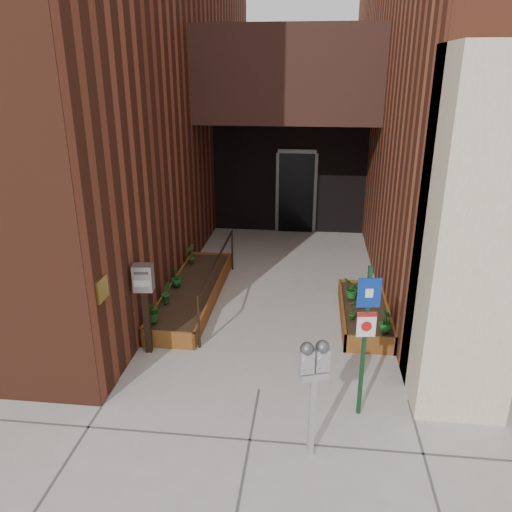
% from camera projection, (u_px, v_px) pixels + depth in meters
% --- Properties ---
extents(ground, '(80.00, 80.00, 0.00)m').
position_uv_depth(ground, '(259.00, 390.00, 6.83)').
color(ground, '#9E9991').
rests_on(ground, ground).
extents(architecture, '(20.00, 14.60, 10.00)m').
position_uv_depth(architecture, '(284.00, 30.00, 11.52)').
color(architecture, '#5F2A1B').
rests_on(architecture, ground).
extents(planter_left, '(0.90, 3.60, 0.30)m').
position_uv_depth(planter_left, '(193.00, 293.00, 9.46)').
color(planter_left, brown).
rests_on(planter_left, ground).
extents(planter_right, '(0.80, 2.20, 0.30)m').
position_uv_depth(planter_right, '(364.00, 314.00, 8.66)').
color(planter_right, brown).
rests_on(planter_right, ground).
extents(handrail, '(0.04, 3.34, 0.90)m').
position_uv_depth(handrail, '(218.00, 265.00, 9.15)').
color(handrail, black).
rests_on(handrail, ground).
extents(parking_meter, '(0.34, 0.22, 1.46)m').
position_uv_depth(parking_meter, '(314.00, 369.00, 5.31)').
color(parking_meter, '#B8B8BB').
rests_on(parking_meter, ground).
extents(sign_post, '(0.27, 0.08, 2.02)m').
position_uv_depth(sign_post, '(366.00, 327.00, 5.93)').
color(sign_post, '#13351C').
rests_on(sign_post, ground).
extents(payment_dropbox, '(0.31, 0.25, 1.45)m').
position_uv_depth(payment_dropbox, '(144.00, 290.00, 7.40)').
color(payment_dropbox, black).
rests_on(payment_dropbox, ground).
extents(shrub_left_a, '(0.41, 0.41, 0.36)m').
position_uv_depth(shrub_left_a, '(153.00, 311.00, 8.01)').
color(shrub_left_a, '#1A5518').
rests_on(shrub_left_a, planter_left).
extents(shrub_left_b, '(0.21, 0.21, 0.35)m').
position_uv_depth(shrub_left_b, '(166.00, 293.00, 8.68)').
color(shrub_left_b, '#1C6322').
rests_on(shrub_left_b, planter_left).
extents(shrub_left_c, '(0.27, 0.27, 0.35)m').
position_uv_depth(shrub_left_c, '(176.00, 277.00, 9.33)').
color(shrub_left_c, '#18551E').
rests_on(shrub_left_c, planter_left).
extents(shrub_left_d, '(0.29, 0.29, 0.41)m').
position_uv_depth(shrub_left_d, '(191.00, 253.00, 10.44)').
color(shrub_left_d, '#295E1A').
rests_on(shrub_left_d, planter_left).
extents(shrub_right_a, '(0.21, 0.21, 0.36)m').
position_uv_depth(shrub_right_a, '(386.00, 321.00, 7.68)').
color(shrub_right_a, '#18551C').
rests_on(shrub_right_a, planter_right).
extents(shrub_right_b, '(0.18, 0.18, 0.34)m').
position_uv_depth(shrub_right_b, '(353.00, 310.00, 8.08)').
color(shrub_right_b, '#1C4F16').
rests_on(shrub_right_b, planter_right).
extents(shrub_right_c, '(0.36, 0.36, 0.37)m').
position_uv_depth(shrub_right_c, '(352.00, 289.00, 8.81)').
color(shrub_right_c, '#1C631F').
rests_on(shrub_right_c, planter_right).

